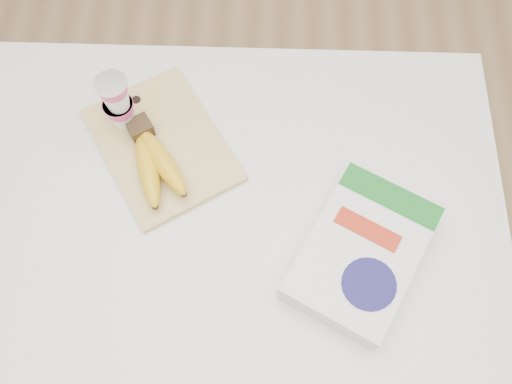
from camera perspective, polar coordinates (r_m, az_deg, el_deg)
room at (r=0.81m, az=-8.94°, el=8.46°), size 4.00×4.00×4.00m
table at (r=1.61m, az=-4.50°, el=-8.67°), size 1.27×0.85×0.95m
cutting_board at (r=1.23m, az=-9.40°, el=4.69°), size 0.37×0.40×0.02m
bananas at (r=1.18m, az=-10.22°, el=3.07°), size 0.16×0.22×0.06m
yogurt_stack at (r=1.20m, az=-13.68°, el=8.66°), size 0.07×0.07×0.15m
cereal_box at (r=1.11m, az=10.50°, el=-6.03°), size 0.32×0.36×0.07m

